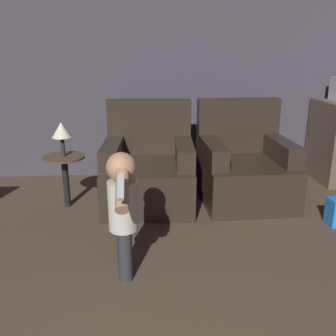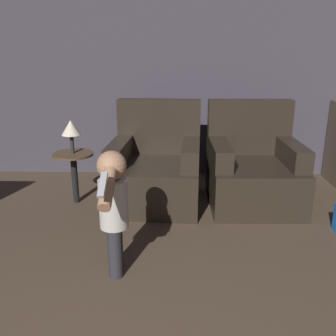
{
  "view_description": "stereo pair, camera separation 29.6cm",
  "coord_description": "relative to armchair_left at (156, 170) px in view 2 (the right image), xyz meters",
  "views": [
    {
      "loc": [
        -0.05,
        0.11,
        1.46
      ],
      "look_at": [
        0.16,
        2.93,
        0.56
      ],
      "focal_mm": 40.0,
      "sensor_mm": 36.0,
      "label": 1
    },
    {
      "loc": [
        0.24,
        0.1,
        1.46
      ],
      "look_at": [
        0.16,
        2.93,
        0.56
      ],
      "focal_mm": 40.0,
      "sensor_mm": 36.0,
      "label": 2
    }
  ],
  "objects": [
    {
      "name": "person_toddler",
      "position": [
        -0.2,
        -1.28,
        0.18
      ],
      "size": [
        0.19,
        0.59,
        0.86
      ],
      "rotation": [
        0.0,
        0.0,
        1.68
      ],
      "color": "#28282D",
      "rests_on": "ground_plane"
    },
    {
      "name": "wall_back",
      "position": [
        -0.03,
        0.91,
        0.97
      ],
      "size": [
        8.4,
        0.05,
        2.6
      ],
      "color": "#3D3842",
      "rests_on": "ground_plane"
    },
    {
      "name": "side_table",
      "position": [
        -0.79,
        -0.06,
        0.07
      ],
      "size": [
        0.39,
        0.39,
        0.5
      ],
      "color": "black",
      "rests_on": "ground_plane"
    },
    {
      "name": "armchair_right",
      "position": [
        0.95,
        0.0,
        0.0
      ],
      "size": [
        0.86,
        0.91,
        0.97
      ],
      "rotation": [
        0.0,
        0.0,
        0.03
      ],
      "color": "black",
      "rests_on": "ground_plane"
    },
    {
      "name": "lamp",
      "position": [
        -0.79,
        -0.06,
        0.42
      ],
      "size": [
        0.18,
        0.18,
        0.32
      ],
      "color": "#262626",
      "rests_on": "side_table"
    },
    {
      "name": "armchair_left",
      "position": [
        0.0,
        0.0,
        0.0
      ],
      "size": [
        0.89,
        0.93,
        0.97
      ],
      "rotation": [
        0.0,
        0.0,
        -0.06
      ],
      "color": "black",
      "rests_on": "ground_plane"
    }
  ]
}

